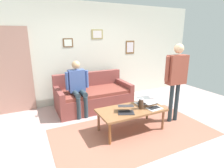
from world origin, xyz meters
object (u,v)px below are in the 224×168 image
(interior_door, at_px, (13,71))
(laptop_right, at_px, (153,106))
(coffee_table, at_px, (131,111))
(person_seated, at_px, (78,85))
(laptop_center, at_px, (143,102))
(laptop_left, at_px, (126,110))
(person_standing, at_px, (177,73))
(french_press, at_px, (141,104))
(couch, at_px, (93,96))

(interior_door, height_order, laptop_right, interior_door)
(coffee_table, bearing_deg, person_seated, -59.80)
(laptop_center, bearing_deg, laptop_left, 20.92)
(person_seated, bearing_deg, person_standing, 144.04)
(interior_door, height_order, french_press, interior_door)
(couch, bearing_deg, person_seated, 26.64)
(french_press, distance_m, person_standing, 1.02)
(person_seated, bearing_deg, french_press, 124.56)
(couch, xyz_separation_m, laptop_right, (-0.67, 1.60, 0.20))
(coffee_table, distance_m, person_seated, 1.45)
(coffee_table, height_order, person_seated, person_seated)
(laptop_center, distance_m, person_seated, 1.56)
(laptop_left, height_order, french_press, french_press)
(laptop_left, bearing_deg, french_press, -177.23)
(laptop_left, distance_m, laptop_right, 0.59)
(interior_door, xyz_separation_m, laptop_center, (-2.40, 1.89, -0.52))
(coffee_table, xyz_separation_m, person_standing, (-1.05, 0.06, 0.67))
(interior_door, bearing_deg, french_press, 136.64)
(laptop_center, xyz_separation_m, person_standing, (-0.68, 0.18, 0.58))
(couch, xyz_separation_m, laptop_left, (-0.08, 1.54, 0.20))
(couch, distance_m, laptop_center, 1.48)
(couch, relative_size, laptop_center, 6.03)
(laptop_center, relative_size, person_seated, 0.24)
(laptop_center, relative_size, french_press, 1.31)
(interior_door, relative_size, person_seated, 1.60)
(laptop_left, distance_m, french_press, 0.36)
(laptop_left, relative_size, person_seated, 0.30)
(person_standing, bearing_deg, french_press, 0.74)
(laptop_left, bearing_deg, laptop_center, -159.08)
(couch, bearing_deg, laptop_center, 115.28)
(laptop_center, height_order, laptop_right, laptop_center)
(laptop_right, xyz_separation_m, person_standing, (-0.64, -0.09, 0.58))
(french_press, distance_m, person_seated, 1.58)
(couch, xyz_separation_m, french_press, (-0.44, 1.52, 0.26))
(french_press, bearing_deg, laptop_right, 161.96)
(couch, xyz_separation_m, person_standing, (-1.31, 1.51, 0.78))
(laptop_center, xyz_separation_m, person_seated, (1.08, -1.10, 0.23))
(person_standing, bearing_deg, laptop_right, 7.96)
(french_press, bearing_deg, laptop_left, 2.77)
(interior_door, bearing_deg, laptop_center, 141.70)
(laptop_right, xyz_separation_m, person_seated, (1.13, -1.37, 0.23))
(laptop_right, relative_size, person_seated, 0.26)
(coffee_table, xyz_separation_m, person_seated, (0.71, -1.22, 0.32))
(couch, xyz_separation_m, coffee_table, (-0.26, 1.45, 0.11))
(coffee_table, bearing_deg, laptop_left, 25.81)
(laptop_right, bearing_deg, interior_door, -41.47)
(laptop_center, distance_m, person_standing, 0.92)
(coffee_table, distance_m, laptop_right, 0.45)
(couch, height_order, laptop_center, couch)
(person_standing, relative_size, person_seated, 1.32)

